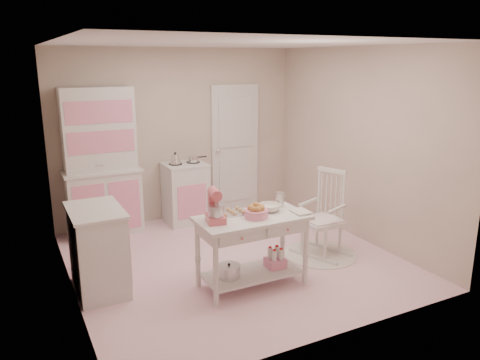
% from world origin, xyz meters
% --- Properties ---
extents(room_shell, '(3.84, 3.84, 2.62)m').
position_xyz_m(room_shell, '(0.00, 0.00, 1.65)').
color(room_shell, '#FB9CBC').
rests_on(room_shell, ground).
extents(door, '(0.82, 0.05, 2.04)m').
position_xyz_m(door, '(0.95, 1.87, 1.02)').
color(door, white).
rests_on(door, ground).
extents(hutch, '(1.06, 0.50, 2.08)m').
position_xyz_m(hutch, '(-1.22, 1.66, 1.04)').
color(hutch, white).
rests_on(hutch, ground).
extents(stove, '(0.62, 0.57, 0.92)m').
position_xyz_m(stove, '(-0.02, 1.61, 0.46)').
color(stove, white).
rests_on(stove, ground).
extents(base_cabinet, '(0.54, 0.84, 0.92)m').
position_xyz_m(base_cabinet, '(-1.63, -0.04, 0.46)').
color(base_cabinet, white).
rests_on(base_cabinet, ground).
extents(lace_rug, '(0.92, 0.92, 0.01)m').
position_xyz_m(lace_rug, '(1.06, -0.36, 0.01)').
color(lace_rug, white).
rests_on(lace_rug, ground).
extents(rocking_chair, '(0.71, 0.85, 1.10)m').
position_xyz_m(rocking_chair, '(1.06, -0.36, 0.55)').
color(rocking_chair, white).
rests_on(rocking_chair, ground).
extents(work_table, '(1.20, 0.60, 0.80)m').
position_xyz_m(work_table, '(-0.12, -0.70, 0.40)').
color(work_table, white).
rests_on(work_table, ground).
extents(stand_mixer, '(0.25, 0.31, 0.34)m').
position_xyz_m(stand_mixer, '(-0.54, -0.68, 0.97)').
color(stand_mixer, '#DF5E6B').
rests_on(stand_mixer, work_table).
extents(cookie_tray, '(0.34, 0.24, 0.02)m').
position_xyz_m(cookie_tray, '(-0.27, -0.52, 0.81)').
color(cookie_tray, silver).
rests_on(cookie_tray, work_table).
extents(bread_basket, '(0.25, 0.25, 0.09)m').
position_xyz_m(bread_basket, '(-0.10, -0.75, 0.85)').
color(bread_basket, pink).
rests_on(bread_basket, work_table).
extents(mixing_bowl, '(0.25, 0.25, 0.08)m').
position_xyz_m(mixing_bowl, '(0.14, -0.62, 0.84)').
color(mixing_bowl, white).
rests_on(mixing_bowl, work_table).
extents(metal_pitcher, '(0.10, 0.10, 0.17)m').
position_xyz_m(metal_pitcher, '(0.32, -0.54, 0.89)').
color(metal_pitcher, silver).
rests_on(metal_pitcher, work_table).
extents(recipe_book, '(0.18, 0.23, 0.02)m').
position_xyz_m(recipe_book, '(0.33, -0.82, 0.81)').
color(recipe_book, white).
rests_on(recipe_book, work_table).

